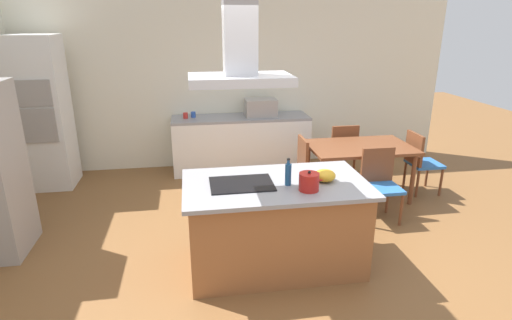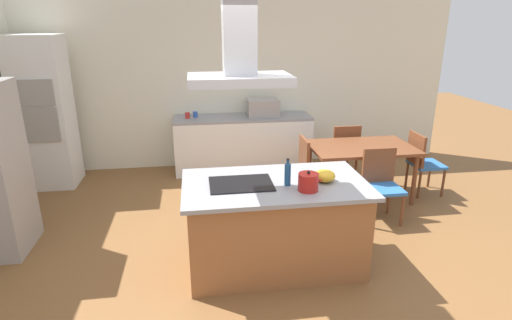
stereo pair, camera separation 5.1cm
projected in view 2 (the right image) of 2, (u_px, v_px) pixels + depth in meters
ground at (253, 203)px, 5.65m from camera, size 16.00×16.00×0.00m
wall_back at (238, 85)px, 6.85m from camera, size 7.20×0.10×2.70m
kitchen_island at (274, 224)px, 4.10m from camera, size 1.78×1.02×0.90m
cooktop at (241, 184)px, 3.91m from camera, size 0.60×0.44×0.01m
tea_kettle at (308, 182)px, 3.75m from camera, size 0.24×0.19×0.19m
olive_oil_bottle at (288, 174)px, 3.86m from camera, size 0.06×0.06×0.26m
mixing_bowl at (325, 176)px, 3.96m from camera, size 0.21×0.21×0.11m
back_counter at (243, 143)px, 6.80m from camera, size 2.22×0.62×0.90m
countertop_microwave at (263, 107)px, 6.66m from camera, size 0.50×0.38×0.28m
coffee_mug_red at (187, 115)px, 6.54m from camera, size 0.08×0.08×0.09m
coffee_mug_blue at (195, 114)px, 6.60m from camera, size 0.08×0.08×0.09m
wall_oven_stack at (45, 113)px, 5.96m from camera, size 0.70×0.66×2.20m
dining_table at (361, 152)px, 5.64m from camera, size 1.40×0.90×0.75m
chair_at_right_end at (422, 160)px, 5.82m from camera, size 0.42×0.42×0.89m
chair_at_left_end at (296, 166)px, 5.57m from camera, size 0.42×0.42×0.89m
chair_facing_back_wall at (344, 149)px, 6.32m from camera, size 0.42×0.42×0.89m
chair_facing_island at (381, 180)px, 5.07m from camera, size 0.42×0.42×0.89m
range_hood at (239, 55)px, 3.52m from camera, size 0.90×0.55×0.78m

